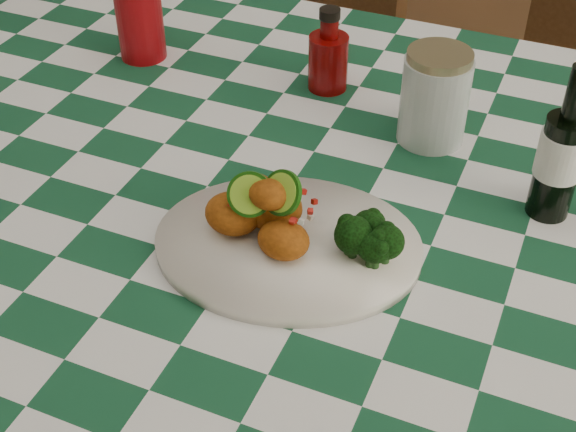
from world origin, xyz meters
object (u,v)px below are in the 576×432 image
at_px(plate, 288,245).
at_px(fried_chicken_pile, 272,209).
at_px(red_tumbler, 140,19).
at_px(dining_table, 295,365).
at_px(mason_jar, 435,97).
at_px(wooden_chair_right, 555,146).
at_px(ketchup_bottle, 329,49).
at_px(beer_bottle, 564,144).
at_px(wooden_chair_left, 278,76).

distance_m(plate, fried_chicken_pile, 0.05).
height_order(plate, red_tumbler, red_tumbler).
distance_m(dining_table, red_tumbler, 0.62).
bearing_deg(mason_jar, wooden_chair_right, 73.52).
xyz_separation_m(ketchup_bottle, mason_jar, (0.19, -0.08, 0.00)).
height_order(dining_table, ketchup_bottle, ketchup_bottle).
relative_size(plate, red_tumbler, 2.43).
xyz_separation_m(red_tumbler, beer_bottle, (0.69, -0.16, 0.04)).
xyz_separation_m(plate, mason_jar, (0.09, 0.30, 0.06)).
relative_size(mason_jar, wooden_chair_right, 0.15).
bearing_deg(ketchup_bottle, beer_bottle, -25.99).
height_order(dining_table, beer_bottle, beer_bottle).
relative_size(plate, mason_jar, 2.35).
height_order(plate, wooden_chair_left, wooden_chair_left).
bearing_deg(fried_chicken_pile, mason_jar, 69.50).
height_order(red_tumbler, mason_jar, mason_jar).
relative_size(mason_jar, beer_bottle, 0.66).
distance_m(fried_chicken_pile, red_tumbler, 0.53).
relative_size(dining_table, red_tumbler, 12.49).
bearing_deg(beer_bottle, ketchup_bottle, 154.01).
relative_size(dining_table, wooden_chair_right, 1.79).
bearing_deg(ketchup_bottle, dining_table, -79.08).
bearing_deg(fried_chicken_pile, ketchup_bottle, 100.86).
bearing_deg(wooden_chair_left, wooden_chair_right, 18.39).
bearing_deg(beer_bottle, dining_table, -169.81).
relative_size(red_tumbler, beer_bottle, 0.64).
height_order(red_tumbler, wooden_chair_right, wooden_chair_right).
distance_m(ketchup_bottle, wooden_chair_right, 0.71).
distance_m(red_tumbler, wooden_chair_right, 0.92).
height_order(red_tumbler, beer_bottle, beer_bottle).
xyz_separation_m(mason_jar, wooden_chair_right, (0.16, 0.55, -0.39)).
bearing_deg(wooden_chair_left, ketchup_bottle, -36.30).
bearing_deg(plate, dining_table, 108.55).
bearing_deg(plate, beer_bottle, 35.92).
bearing_deg(fried_chicken_pile, wooden_chair_left, 113.28).
distance_m(ketchup_bottle, wooden_chair_left, 0.73).
height_order(plate, mason_jar, mason_jar).
xyz_separation_m(dining_table, plate, (0.05, -0.14, 0.40)).
height_order(plate, ketchup_bottle, ketchup_bottle).
relative_size(dining_table, ketchup_bottle, 12.54).
relative_size(ketchup_bottle, wooden_chair_left, 0.14).
bearing_deg(dining_table, wooden_chair_right, 66.94).
relative_size(fried_chicken_pile, beer_bottle, 0.62).
bearing_deg(dining_table, red_tumbler, 149.72).
distance_m(fried_chicken_pile, wooden_chair_left, 1.06).
xyz_separation_m(fried_chicken_pile, mason_jar, (0.11, 0.30, 0.01)).
bearing_deg(plate, wooden_chair_right, 73.33).
relative_size(wooden_chair_left, wooden_chair_right, 0.99).
relative_size(dining_table, plate, 5.14).
xyz_separation_m(fried_chicken_pile, ketchup_bottle, (-0.07, 0.38, 0.01)).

